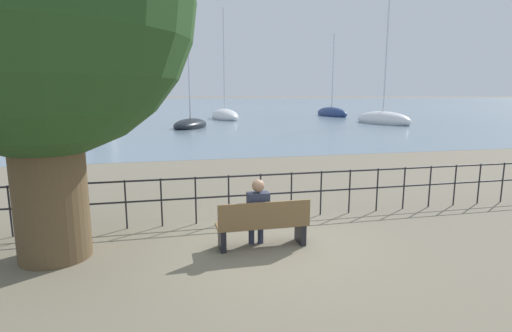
{
  "coord_description": "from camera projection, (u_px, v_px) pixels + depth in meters",
  "views": [
    {
      "loc": [
        -1.72,
        -6.88,
        2.8
      ],
      "look_at": [
        0.0,
        0.5,
        1.44
      ],
      "focal_mm": 28.0,
      "sensor_mm": 36.0,
      "label": 1
    }
  ],
  "objects": [
    {
      "name": "harbor_lighthouse",
      "position": [
        99.0,
        60.0,
        85.15
      ],
      "size": [
        5.06,
        5.06,
        21.47
      ],
      "color": "white",
      "rests_on": "ground_plane"
    },
    {
      "name": "seated_person_left",
      "position": [
        258.0,
        210.0,
        7.35
      ],
      "size": [
        0.39,
        0.35,
        1.28
      ],
      "color": "#2D3347",
      "rests_on": "ground_plane"
    },
    {
      "name": "ground_plane",
      "position": [
        262.0,
        246.0,
        7.48
      ],
      "size": [
        1000.0,
        1000.0,
        0.0
      ],
      "primitive_type": "plane",
      "color": "#7A705B"
    },
    {
      "name": "sailboat_3",
      "position": [
        37.0,
        120.0,
        38.93
      ],
      "size": [
        2.53,
        6.82,
        7.5
      ],
      "rotation": [
        0.0,
        0.0,
        0.04
      ],
      "color": "maroon",
      "rests_on": "ground_plane"
    },
    {
      "name": "shade_tree",
      "position": [
        33.0,
        1.0,
        6.22
      ],
      "size": [
        5.1,
        5.1,
        6.87
      ],
      "color": "brown",
      "rests_on": "ground_plane"
    },
    {
      "name": "sailboat_2",
      "position": [
        383.0,
        120.0,
        38.61
      ],
      "size": [
        3.7,
        7.3,
        12.95
      ],
      "rotation": [
        0.0,
        0.0,
        0.2
      ],
      "color": "white",
      "rests_on": "ground_plane"
    },
    {
      "name": "promenade_railing",
      "position": [
        245.0,
        190.0,
        8.89
      ],
      "size": [
        15.31,
        0.04,
        1.05
      ],
      "color": "black",
      "rests_on": "ground_plane"
    },
    {
      "name": "sailboat_1",
      "position": [
        225.0,
        116.0,
        45.61
      ],
      "size": [
        3.27,
        7.58,
        12.65
      ],
      "rotation": [
        0.0,
        0.0,
        0.1
      ],
      "color": "white",
      "rests_on": "ground_plane"
    },
    {
      "name": "sailboat_0",
      "position": [
        190.0,
        124.0,
        34.05
      ],
      "size": [
        4.23,
        5.79,
        9.48
      ],
      "rotation": [
        0.0,
        0.0,
        -0.42
      ],
      "color": "black",
      "rests_on": "ground_plane"
    },
    {
      "name": "park_bench",
      "position": [
        263.0,
        225.0,
        7.34
      ],
      "size": [
        1.71,
        0.45,
        0.9
      ],
      "color": "brown",
      "rests_on": "ground_plane"
    },
    {
      "name": "harbor_water",
      "position": [
        166.0,
        102.0,
        161.11
      ],
      "size": [
        600.0,
        300.0,
        0.01
      ],
      "color": "slate",
      "rests_on": "ground_plane"
    },
    {
      "name": "sailboat_4",
      "position": [
        332.0,
        113.0,
        52.13
      ],
      "size": [
        2.34,
        7.28,
        10.89
      ],
      "rotation": [
        0.0,
        0.0,
        0.09
      ],
      "color": "navy",
      "rests_on": "ground_plane"
    }
  ]
}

